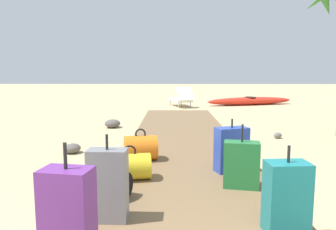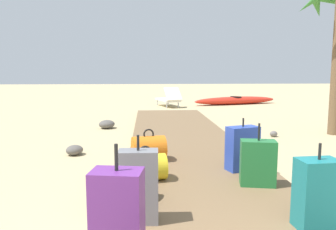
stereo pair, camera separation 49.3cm
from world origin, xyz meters
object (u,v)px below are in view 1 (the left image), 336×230
(suitcase_grey, at_px, (108,185))
(suitcase_purple, at_px, (68,221))
(duffel_bag_yellow, at_px, (130,167))
(suitcase_green, at_px, (241,165))
(duffel_bag_black, at_px, (108,183))
(lounge_chair, at_px, (181,98))
(kayak, at_px, (250,101))
(suitcase_blue, at_px, (231,150))
(duffel_bag_orange, at_px, (141,148))
(suitcase_teal, at_px, (287,198))

(suitcase_grey, distance_m, suitcase_purple, 0.78)
(duffel_bag_yellow, relative_size, suitcase_green, 0.76)
(duffel_bag_black, height_order, suitcase_green, suitcase_green)
(duffel_bag_black, xyz_separation_m, lounge_chair, (1.07, 9.61, 0.10))
(kayak, bearing_deg, suitcase_green, -103.89)
(duffel_bag_yellow, distance_m, duffel_bag_black, 0.59)
(duffel_bag_black, xyz_separation_m, kayak, (3.98, 10.34, -0.06))
(duffel_bag_yellow, bearing_deg, lounge_chair, 84.27)
(suitcase_grey, relative_size, suitcase_blue, 1.11)
(suitcase_grey, distance_m, lounge_chair, 10.22)
(duffel_bag_yellow, xyz_separation_m, duffel_bag_black, (-0.17, -0.56, -0.02))
(suitcase_purple, bearing_deg, duffel_bag_yellow, 84.83)
(suitcase_blue, xyz_separation_m, kayak, (2.49, 9.43, -0.21))
(lounge_chair, bearing_deg, duffel_bag_black, -96.38)
(duffel_bag_yellow, height_order, lounge_chair, lounge_chair)
(duffel_bag_yellow, bearing_deg, suitcase_purple, -95.17)
(suitcase_green, height_order, lounge_chair, suitcase_green)
(duffel_bag_yellow, height_order, suitcase_blue, suitcase_blue)
(duffel_bag_yellow, relative_size, duffel_bag_black, 1.06)
(duffel_bag_yellow, distance_m, suitcase_grey, 1.14)
(duffel_bag_black, bearing_deg, duffel_bag_yellow, 73.43)
(suitcase_grey, bearing_deg, suitcase_blue, 47.02)
(suitcase_purple, height_order, kayak, suitcase_purple)
(suitcase_purple, height_order, duffel_bag_orange, suitcase_purple)
(suitcase_blue, xyz_separation_m, lounge_chair, (-0.42, 8.70, -0.05))
(suitcase_blue, bearing_deg, lounge_chair, 92.74)
(kayak, bearing_deg, suitcase_teal, -101.87)
(suitcase_green, bearing_deg, duffel_bag_orange, 137.76)
(suitcase_grey, xyz_separation_m, duffel_bag_black, (-0.11, 0.57, -0.18))
(suitcase_teal, bearing_deg, suitcase_purple, -161.52)
(suitcase_purple, distance_m, duffel_bag_black, 1.36)
(suitcase_teal, distance_m, suitcase_green, 1.10)
(duffel_bag_orange, bearing_deg, suitcase_green, -42.24)
(duffel_bag_yellow, bearing_deg, suitcase_blue, 14.66)
(duffel_bag_yellow, bearing_deg, suitcase_grey, -92.68)
(duffel_bag_orange, relative_size, duffel_bag_black, 1.04)
(kayak, bearing_deg, suitcase_grey, -109.51)
(suitcase_grey, height_order, kayak, suitcase_grey)
(suitcase_teal, relative_size, duffel_bag_orange, 1.36)
(lounge_chair, relative_size, kayak, 0.43)
(duffel_bag_yellow, bearing_deg, suitcase_teal, -42.48)
(suitcase_blue, height_order, kayak, suitcase_blue)
(duffel_bag_yellow, bearing_deg, suitcase_green, -11.19)
(duffel_bag_orange, distance_m, kayak, 9.64)
(suitcase_grey, bearing_deg, duffel_bag_black, 101.30)
(duffel_bag_yellow, bearing_deg, kayak, 68.70)
(duffel_bag_orange, relative_size, kayak, 0.14)
(suitcase_purple, bearing_deg, duffel_bag_orange, 85.45)
(duffel_bag_orange, distance_m, suitcase_blue, 1.39)
(suitcase_teal, bearing_deg, duffel_bag_black, 154.33)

